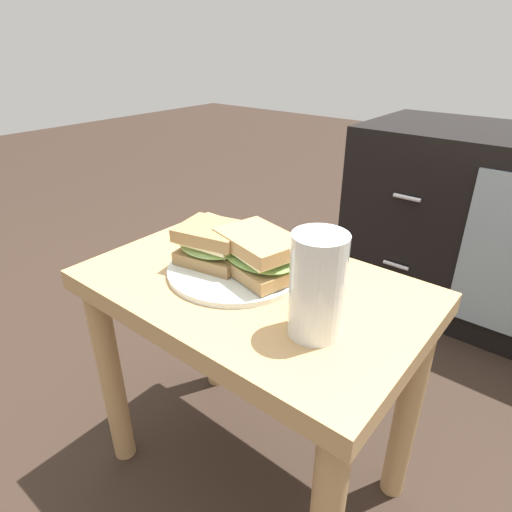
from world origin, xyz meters
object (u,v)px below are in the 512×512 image
Objects in this scene: sandwich_front at (214,244)px; beer_glass at (317,288)px; sandwich_back at (259,253)px; plate at (236,269)px.

beer_glass is (0.24, -0.05, 0.03)m from sandwich_front.
sandwich_front is 0.09m from sandwich_back.
sandwich_back is at bearing 155.82° from beer_glass.
sandwich_back is 1.14× the size of beer_glass.
plate is 1.41× the size of sandwich_back.
beer_glass is at bearing -24.18° from sandwich_back.
sandwich_back reaches higher than plate.
sandwich_back is at bearing 10.49° from sandwich_front.
beer_glass is at bearing -17.20° from plate.
beer_glass is (0.15, -0.07, 0.02)m from sandwich_back.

